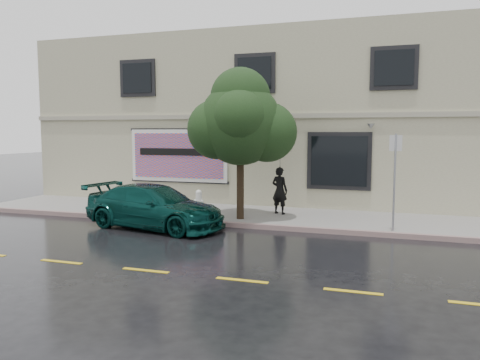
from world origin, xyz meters
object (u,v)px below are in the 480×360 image
(car, at_px, (154,206))
(pedestrian, at_px, (280,190))
(fire_hydrant, at_px, (199,201))
(street_tree, at_px, (240,124))

(car, height_order, pedestrian, pedestrian)
(car, bearing_deg, fire_hydrant, -1.79)
(street_tree, xyz_separation_m, fire_hydrant, (-1.82, 0.80, -2.72))
(car, relative_size, pedestrian, 2.84)
(pedestrian, height_order, fire_hydrant, pedestrian)
(car, distance_m, fire_hydrant, 2.41)
(car, bearing_deg, street_tree, -45.92)
(street_tree, height_order, fire_hydrant, street_tree)
(pedestrian, distance_m, fire_hydrant, 2.92)
(street_tree, distance_m, fire_hydrant, 3.37)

